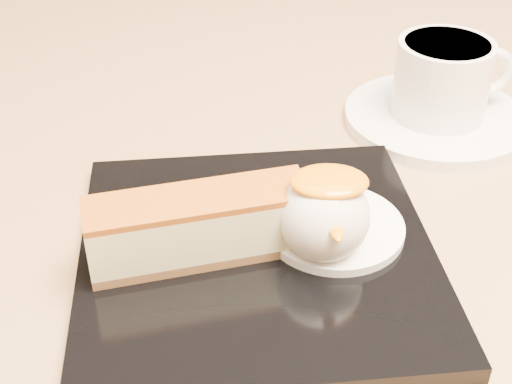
{
  "coord_description": "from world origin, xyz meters",
  "views": [
    {
      "loc": [
        0.01,
        -0.43,
        1.02
      ],
      "look_at": [
        0.02,
        -0.06,
        0.76
      ],
      "focal_mm": 50.0,
      "sensor_mm": 36.0,
      "label": 1
    }
  ],
  "objects_px": {
    "table": "(229,336)",
    "dessert_plate": "(257,254)",
    "coffee_cup": "(444,77)",
    "cheesecake": "(199,226)",
    "ice_cream_scoop": "(324,216)",
    "saucer": "(435,118)"
  },
  "relations": [
    {
      "from": "table",
      "to": "dessert_plate",
      "type": "height_order",
      "value": "dessert_plate"
    },
    {
      "from": "table",
      "to": "coffee_cup",
      "type": "distance_m",
      "value": 0.28
    },
    {
      "from": "dessert_plate",
      "to": "cheesecake",
      "type": "relative_size",
      "value": 1.59
    },
    {
      "from": "table",
      "to": "ice_cream_scoop",
      "type": "xyz_separation_m",
      "value": [
        0.06,
        -0.09,
        0.19
      ]
    },
    {
      "from": "saucer",
      "to": "dessert_plate",
      "type": "bearing_deg",
      "value": -131.96
    },
    {
      "from": "cheesecake",
      "to": "coffee_cup",
      "type": "distance_m",
      "value": 0.26
    },
    {
      "from": "cheesecake",
      "to": "ice_cream_scoop",
      "type": "xyz_separation_m",
      "value": [
        0.08,
        0.0,
        0.01
      ]
    },
    {
      "from": "ice_cream_scoop",
      "to": "coffee_cup",
      "type": "xyz_separation_m",
      "value": [
        0.12,
        0.18,
        0.0
      ]
    },
    {
      "from": "ice_cream_scoop",
      "to": "cheesecake",
      "type": "bearing_deg",
      "value": -180.0
    },
    {
      "from": "cheesecake",
      "to": "saucer",
      "type": "xyz_separation_m",
      "value": [
        0.19,
        0.18,
        -0.03
      ]
    },
    {
      "from": "dessert_plate",
      "to": "coffee_cup",
      "type": "height_order",
      "value": "coffee_cup"
    },
    {
      "from": "dessert_plate",
      "to": "cheesecake",
      "type": "bearing_deg",
      "value": -171.87
    },
    {
      "from": "table",
      "to": "cheesecake",
      "type": "distance_m",
      "value": 0.21
    },
    {
      "from": "saucer",
      "to": "coffee_cup",
      "type": "bearing_deg",
      "value": 12.99
    },
    {
      "from": "coffee_cup",
      "to": "saucer",
      "type": "bearing_deg",
      "value": 180.0
    },
    {
      "from": "cheesecake",
      "to": "saucer",
      "type": "bearing_deg",
      "value": 30.02
    },
    {
      "from": "cheesecake",
      "to": "saucer",
      "type": "distance_m",
      "value": 0.26
    },
    {
      "from": "ice_cream_scoop",
      "to": "saucer",
      "type": "xyz_separation_m",
      "value": [
        0.11,
        0.18,
        -0.03
      ]
    },
    {
      "from": "saucer",
      "to": "coffee_cup",
      "type": "distance_m",
      "value": 0.04
    },
    {
      "from": "ice_cream_scoop",
      "to": "coffee_cup",
      "type": "bearing_deg",
      "value": 56.77
    },
    {
      "from": "saucer",
      "to": "coffee_cup",
      "type": "xyz_separation_m",
      "value": [
        0.0,
        0.0,
        0.04
      ]
    },
    {
      "from": "cheesecake",
      "to": "coffee_cup",
      "type": "height_order",
      "value": "coffee_cup"
    }
  ]
}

